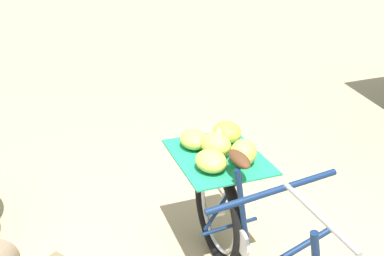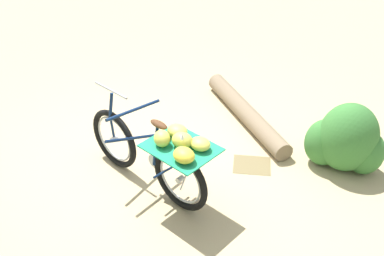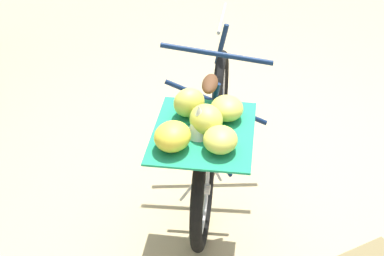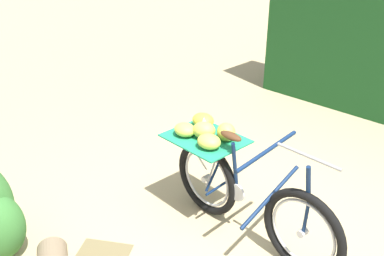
% 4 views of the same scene
% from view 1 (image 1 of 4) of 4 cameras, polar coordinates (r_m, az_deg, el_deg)
% --- Properties ---
extents(bicycle, '(1.62, 1.28, 1.03)m').
position_cam_1_polar(bicycle, '(2.66, 6.58, -12.32)').
color(bicycle, black).
rests_on(bicycle, ground_plane).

